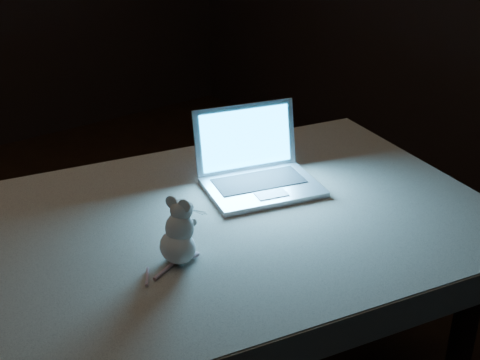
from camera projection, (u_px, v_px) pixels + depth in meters
floor at (111, 360)px, 2.60m from camera, size 5.00×5.00×0.00m
table at (220, 332)px, 2.12m from camera, size 1.75×1.31×0.84m
tablecloth at (223, 239)px, 1.92m from camera, size 1.84×1.39×0.10m
laptop at (263, 156)px, 2.05m from camera, size 0.43×0.40×0.25m
plush_mouse at (177, 231)px, 1.68m from camera, size 0.14×0.14×0.19m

